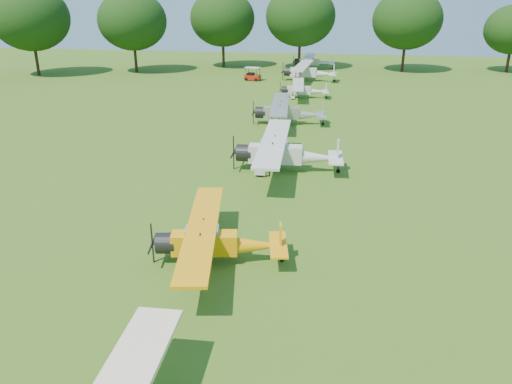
% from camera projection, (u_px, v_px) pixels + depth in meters
% --- Properties ---
extents(ground, '(160.00, 160.00, 0.00)m').
position_uv_depth(ground, '(250.00, 198.00, 29.63)').
color(ground, '#2D5916').
rests_on(ground, ground).
extents(tree_belt, '(137.36, 130.27, 14.52)m').
position_uv_depth(tree_belt, '(317.00, 60.00, 26.27)').
color(tree_belt, '#311D13').
rests_on(tree_belt, ground).
extents(aircraft_2, '(6.16, 9.74, 1.91)m').
position_uv_depth(aircraft_2, '(215.00, 240.00, 22.11)').
color(aircraft_2, '#EF9D0A').
rests_on(aircraft_2, ground).
extents(aircraft_3, '(7.54, 12.01, 2.37)m').
position_uv_depth(aircraft_3, '(284.00, 151.00, 33.71)').
color(aircraft_3, silver).
rests_on(aircraft_3, ground).
extents(aircraft_4, '(6.85, 10.92, 2.15)m').
position_uv_depth(aircraft_4, '(287.00, 111.00, 46.09)').
color(aircraft_4, silver).
rests_on(aircraft_4, ground).
extents(aircraft_5, '(5.72, 9.12, 1.79)m').
position_uv_depth(aircraft_5, '(303.00, 89.00, 58.07)').
color(aircraft_5, silver).
rests_on(aircraft_5, ground).
extents(aircraft_6, '(7.66, 12.19, 2.40)m').
position_uv_depth(aircraft_6, '(308.00, 71.00, 69.52)').
color(aircraft_6, silver).
rests_on(aircraft_6, ground).
extents(aircraft_7, '(6.76, 10.73, 2.12)m').
position_uv_depth(aircraft_7, '(312.00, 61.00, 81.41)').
color(aircraft_7, silver).
rests_on(aircraft_7, ground).
extents(golf_cart, '(2.35, 1.70, 1.82)m').
position_uv_depth(golf_cart, '(252.00, 76.00, 70.24)').
color(golf_cart, '#A9200C').
rests_on(golf_cart, ground).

